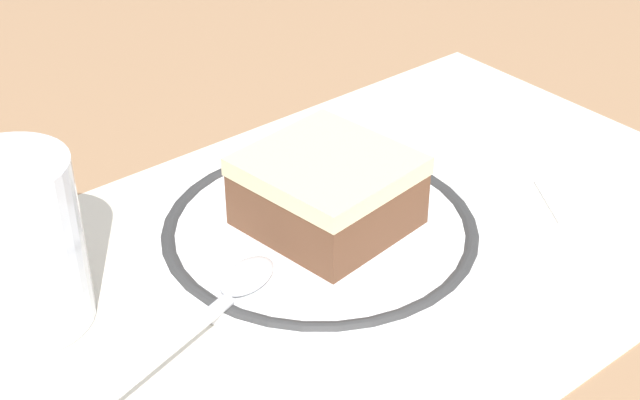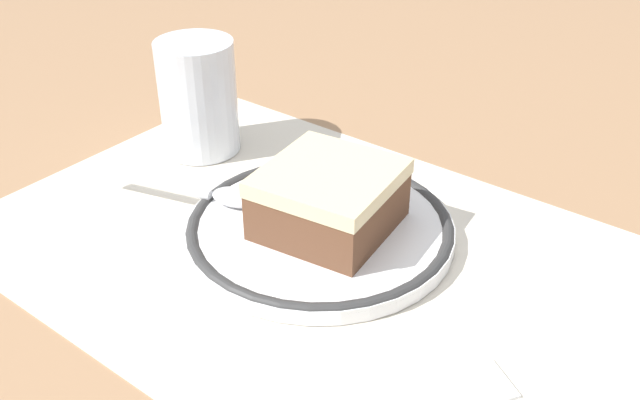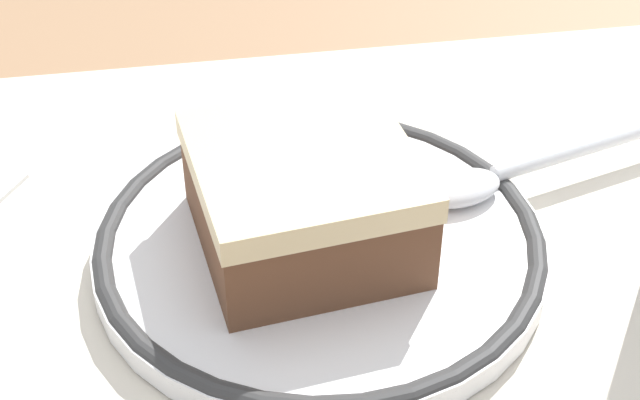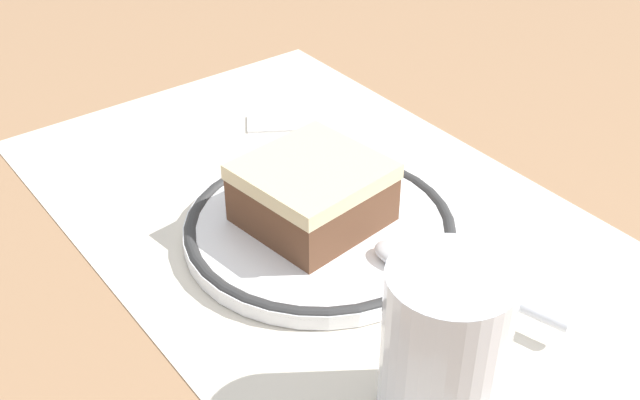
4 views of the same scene
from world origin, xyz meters
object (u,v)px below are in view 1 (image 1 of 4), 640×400
Objects in this scene: spoon at (221,304)px; cup at (22,255)px; sugar_packet at (569,198)px; plate at (320,233)px; cake_slice at (328,191)px.

spoon is 1.36× the size of cup.
cup is at bearing 160.61° from sugar_packet.
sugar_packet is (0.25, -0.04, -0.01)m from spoon.
plate is 1.97× the size of cup.
cake_slice is at bearing -14.22° from cup.
cup is (-0.17, 0.04, 0.01)m from cake_slice.
spoon reaches higher than plate.
cake_slice is 0.17m from sugar_packet.
cake_slice reaches higher than plate.
sugar_packet is (0.15, -0.07, -0.03)m from cake_slice.
spoon is (-0.09, -0.03, 0.01)m from plate.
cake_slice is at bearing 154.94° from sugar_packet.
spoon is at bearing -163.33° from plate.
plate is at bearing 16.67° from spoon.
cup reaches higher than cake_slice.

